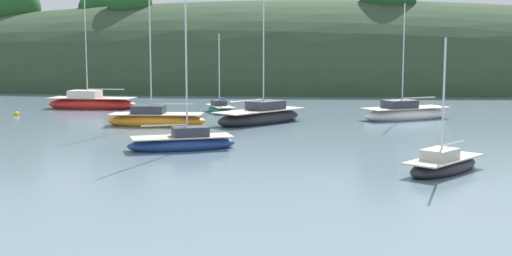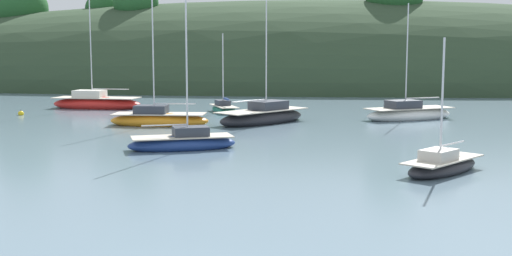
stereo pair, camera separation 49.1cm
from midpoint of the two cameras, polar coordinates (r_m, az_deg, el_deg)
far_shoreline_hill at (r=87.17m, az=3.13°, el=3.72°), size 150.00×36.00×26.22m
sailboat_yellow_far at (r=28.50m, az=15.77°, el=-3.16°), size 4.32×4.88×5.86m
sailboat_white_near at (r=33.79m, az=-6.91°, el=-1.28°), size 5.97×3.86×7.99m
sailboat_grey_yawl at (r=44.36m, az=-9.16°, el=0.75°), size 6.85×2.54×9.69m
sailboat_navy_dinghy at (r=52.63m, az=-3.46°, el=1.72°), size 3.31×4.81×6.56m
sailboat_teal_outer at (r=48.86m, az=12.78°, el=1.27°), size 7.46×5.67×8.70m
sailboat_orange_cutter at (r=57.84m, az=-14.58°, el=2.14°), size 8.13×3.19×10.98m
sailboat_red_portside at (r=45.18m, az=0.07°, el=1.02°), size 6.86×7.71×11.52m
mooring_buoy_channel at (r=53.65m, az=-20.69°, el=1.17°), size 0.44×0.44×0.54m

